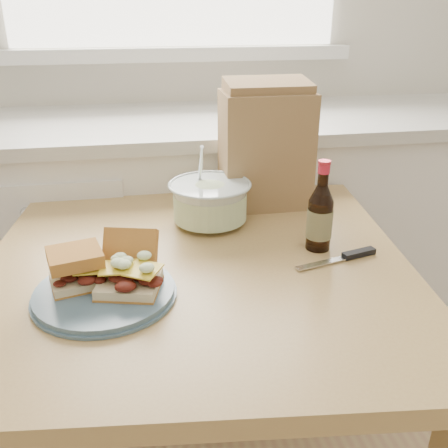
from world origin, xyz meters
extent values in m
cube|color=white|center=(0.00, 1.70, 0.45)|extent=(2.40, 0.60, 0.90)
cube|color=silver|center=(0.00, 1.70, 0.92)|extent=(2.50, 0.64, 0.04)
cube|color=tan|center=(-0.06, 0.97, 0.76)|extent=(1.03, 1.03, 0.04)
cube|color=tan|center=(-0.43, 1.42, 0.37)|extent=(0.07, 0.07, 0.74)
cube|color=tan|center=(0.40, 1.34, 0.37)|extent=(0.07, 0.07, 0.74)
cylinder|color=#486375|center=(-0.26, 0.85, 0.79)|extent=(0.27, 0.27, 0.02)
cube|color=beige|center=(-0.31, 0.88, 0.81)|extent=(0.12, 0.11, 0.02)
cube|color=yellow|center=(-0.31, 0.88, 0.84)|extent=(0.07, 0.07, 0.00)
cube|color=#BA7C31|center=(-0.31, 0.88, 0.86)|extent=(0.12, 0.11, 0.03)
cube|color=beige|center=(-0.21, 0.84, 0.81)|extent=(0.14, 0.13, 0.02)
cube|color=yellow|center=(-0.21, 0.84, 0.84)|extent=(0.08, 0.08, 0.00)
cube|color=#BA7C31|center=(-0.20, 0.91, 0.84)|extent=(0.12, 0.10, 0.10)
cone|color=silver|center=(0.00, 1.16, 0.83)|extent=(0.20, 0.20, 0.11)
cylinder|color=white|center=(0.00, 1.16, 0.83)|extent=(0.19, 0.19, 0.07)
torus|color=silver|center=(0.00, 1.16, 0.88)|extent=(0.21, 0.21, 0.01)
cylinder|color=silver|center=(-0.02, 1.19, 0.92)|extent=(0.01, 0.09, 0.14)
cylinder|color=black|center=(0.22, 0.98, 0.84)|extent=(0.06, 0.06, 0.12)
cone|color=black|center=(0.22, 0.98, 0.91)|extent=(0.06, 0.06, 0.04)
cylinder|color=black|center=(0.22, 0.98, 0.96)|extent=(0.02, 0.02, 0.05)
cylinder|color=#B8182F|center=(0.22, 0.98, 0.97)|extent=(0.03, 0.03, 0.02)
cylinder|color=#B42131|center=(0.22, 0.98, 0.99)|extent=(0.03, 0.03, 0.01)
cylinder|color=#373F1F|center=(0.22, 0.98, 0.84)|extent=(0.06, 0.06, 0.07)
cube|color=silver|center=(0.21, 0.90, 0.78)|extent=(0.14, 0.05, 0.00)
cube|color=black|center=(0.30, 0.92, 0.79)|extent=(0.08, 0.04, 0.01)
cube|color=#966E48|center=(0.17, 1.27, 0.93)|extent=(0.24, 0.16, 0.31)
camera|label=1|loc=(-0.17, -0.01, 1.30)|focal=40.00mm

